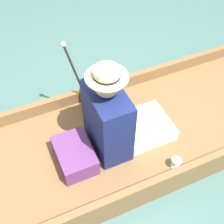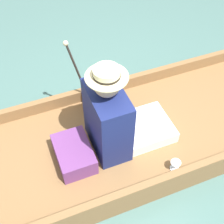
# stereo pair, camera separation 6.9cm
# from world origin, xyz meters

# --- Properties ---
(ground_plane) EXTENTS (16.00, 16.00, 0.00)m
(ground_plane) POSITION_xyz_m (0.00, 0.00, 0.00)
(ground_plane) COLOR #476B66
(punt_boat) EXTENTS (1.20, 3.12, 0.29)m
(punt_boat) POSITION_xyz_m (0.00, 0.00, 0.09)
(punt_boat) COLOR brown
(punt_boat) RESTS_ON ground_plane
(seat_cushion) EXTENTS (0.40, 0.28, 0.16)m
(seat_cushion) POSITION_xyz_m (0.08, -0.47, 0.24)
(seat_cushion) COLOR #6B3875
(seat_cushion) RESTS_ON punt_boat
(seated_person) EXTENTS (0.47, 0.74, 0.85)m
(seated_person) POSITION_xyz_m (0.03, -0.08, 0.47)
(seated_person) COLOR white
(seated_person) RESTS_ON punt_boat
(teddy_bear) EXTENTS (0.33, 0.19, 0.47)m
(teddy_bear) POSITION_xyz_m (-0.40, -0.06, 0.38)
(teddy_bear) COLOR #846042
(teddy_bear) RESTS_ON punt_boat
(wine_glass) EXTENTS (0.08, 0.08, 0.09)m
(wine_glass) POSITION_xyz_m (0.47, 0.27, 0.23)
(wine_glass) COLOR silver
(wine_glass) RESTS_ON punt_boat
(walking_cane) EXTENTS (0.04, 0.20, 0.77)m
(walking_cane) POSITION_xyz_m (-0.50, -0.23, 0.61)
(walking_cane) COLOR #2D2823
(walking_cane) RESTS_ON punt_boat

